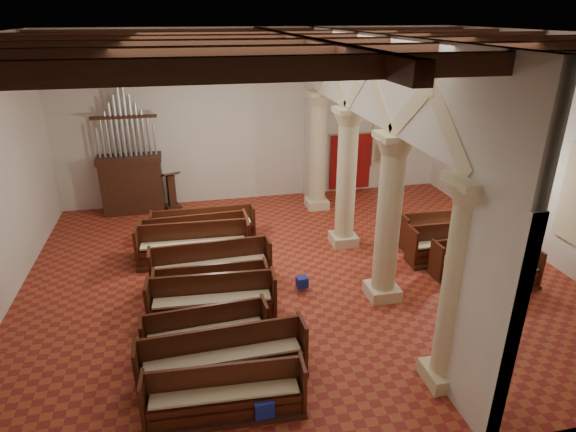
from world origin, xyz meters
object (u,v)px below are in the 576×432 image
Objects in this scene: pipe_organ at (131,174)px; processional_banner at (388,174)px; aisle_pew_0 at (505,277)px; nave_pew_0 at (225,401)px; lectern at (172,193)px.

pipe_organ reaches higher than processional_banner.
pipe_organ reaches higher than aisle_pew_0.
processional_banner is at bearing 57.21° from nave_pew_0.
nave_pew_0 is (2.20, -9.97, -1.05)m from pipe_organ.
lectern is (1.28, -0.01, -0.79)m from pipe_organ.
aisle_pew_0 is (9.45, -7.30, -1.04)m from pipe_organ.
lectern is 8.04m from processional_banner.
aisle_pew_0 is at bearing -88.15° from processional_banner.
nave_pew_0 is at bearing -162.55° from aisle_pew_0.
pipe_organ is at bearing 179.87° from processional_banner.
pipe_organ is 1.58× the size of nave_pew_0.
pipe_organ reaches higher than lectern.
pipe_organ is at bearing 161.95° from lectern.
processional_banner is 7.16m from aisle_pew_0.
lectern is 0.67× the size of processional_banner.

